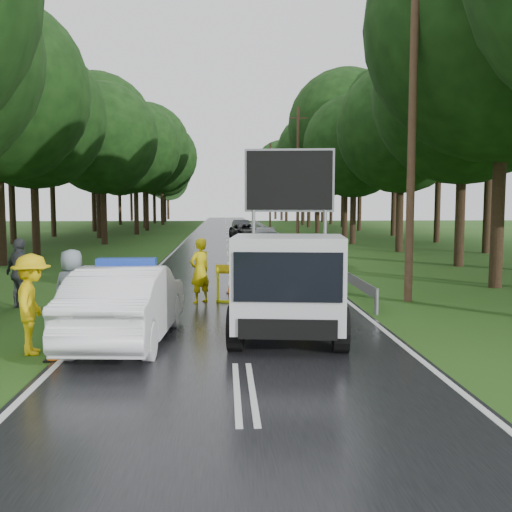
{
  "coord_description": "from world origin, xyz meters",
  "views": [
    {
      "loc": [
        -0.3,
        -14.65,
        2.94
      ],
      "look_at": [
        0.67,
        2.93,
        1.3
      ],
      "focal_mm": 40.0,
      "sensor_mm": 36.0,
      "label": 1
    }
  ],
  "objects": [
    {
      "name": "queue_car_fourth",
      "position": [
        1.32,
        39.58,
        0.66
      ],
      "size": [
        1.85,
        4.16,
        1.33
      ],
      "primitive_type": "imported",
      "rotation": [
        0.0,
        0.0,
        0.11
      ],
      "color": "#44474C",
      "rests_on": "ground"
    },
    {
      "name": "cone_center",
      "position": [
        0.12,
        0.0,
        0.4
      ],
      "size": [
        0.39,
        0.39,
        0.82
      ],
      "color": "black",
      "rests_on": "ground"
    },
    {
      "name": "civilian",
      "position": [
        0.79,
        3.0,
        0.83
      ],
      "size": [
        0.84,
        0.67,
        1.67
      ],
      "primitive_type": "imported",
      "rotation": [
        0.0,
        0.0,
        0.05
      ],
      "color": "#1B27B1",
      "rests_on": "ground"
    },
    {
      "name": "bystander_mid",
      "position": [
        -6.02,
        1.5,
        0.98
      ],
      "size": [
        1.21,
        1.07,
        1.97
      ],
      "primitive_type": "imported",
      "rotation": [
        0.0,
        0.0,
        2.51
      ],
      "color": "#393C40",
      "rests_on": "ground"
    },
    {
      "name": "ground",
      "position": [
        0.0,
        0.0,
        0.0
      ],
      "size": [
        160.0,
        160.0,
        0.0
      ],
      "primitive_type": "plane",
      "color": "#204A15",
      "rests_on": "ground"
    },
    {
      "name": "work_truck",
      "position": [
        1.12,
        -2.15,
        1.14
      ],
      "size": [
        2.91,
        5.49,
        4.2
      ],
      "rotation": [
        0.0,
        0.0,
        -0.12
      ],
      "color": "gray",
      "rests_on": "ground"
    },
    {
      "name": "queue_car_second",
      "position": [
        2.26,
        21.26,
        0.69
      ],
      "size": [
        2.01,
        4.79,
        1.38
      ],
      "primitive_type": "imported",
      "rotation": [
        0.0,
        0.0,
        0.02
      ],
      "color": "#A5A9AD",
      "rests_on": "ground"
    },
    {
      "name": "cone_far",
      "position": [
        -0.06,
        3.68,
        0.4
      ],
      "size": [
        0.39,
        0.39,
        0.82
      ],
      "color": "black",
      "rests_on": "ground"
    },
    {
      "name": "utility_pole_far",
      "position": [
        5.2,
        54.0,
        5.06
      ],
      "size": [
        1.4,
        0.24,
        10.0
      ],
      "color": "#4F3124",
      "rests_on": "ground"
    },
    {
      "name": "barrier",
      "position": [
        0.8,
        1.73,
        0.86
      ],
      "size": [
        2.72,
        0.59,
        1.14
      ],
      "rotation": [
        0.0,
        0.0,
        -0.2
      ],
      "color": "#DBE80C",
      "rests_on": "ground"
    },
    {
      "name": "guardrail",
      "position": [
        3.7,
        29.67,
        0.55
      ],
      "size": [
        0.12,
        60.06,
        0.7
      ],
      "color": "gray",
      "rests_on": "ground"
    },
    {
      "name": "bystander_left",
      "position": [
        -4.04,
        -3.5,
        0.98
      ],
      "size": [
        0.97,
        1.39,
        1.97
      ],
      "primitive_type": "imported",
      "rotation": [
        0.0,
        0.0,
        1.77
      ],
      "color": "#E0B80C",
      "rests_on": "ground"
    },
    {
      "name": "police_sedan",
      "position": [
        -2.36,
        -2.64,
        0.82
      ],
      "size": [
        2.02,
        5.04,
        1.79
      ],
      "rotation": [
        0.0,
        0.0,
        3.08
      ],
      "color": "white",
      "rests_on": "ground"
    },
    {
      "name": "queue_car_third",
      "position": [
        1.37,
        31.47,
        0.64
      ],
      "size": [
        2.72,
        4.84,
        1.28
      ],
      "primitive_type": "imported",
      "rotation": [
        0.0,
        0.0,
        0.14
      ],
      "color": "black",
      "rests_on": "ground"
    },
    {
      "name": "bystander_right",
      "position": [
        -3.8,
        -1.5,
        0.95
      ],
      "size": [
        1.05,
        0.82,
        1.89
      ],
      "primitive_type": "imported",
      "rotation": [
        0.0,
        0.0,
        2.88
      ],
      "color": "gray",
      "rests_on": "ground"
    },
    {
      "name": "cone_near_left",
      "position": [
        -3.5,
        -4.0,
        0.34
      ],
      "size": [
        0.33,
        0.33,
        0.71
      ],
      "color": "black",
      "rests_on": "ground"
    },
    {
      "name": "cone_right",
      "position": [
        2.4,
        4.5,
        0.34
      ],
      "size": [
        0.33,
        0.33,
        0.71
      ],
      "color": "black",
      "rests_on": "ground"
    },
    {
      "name": "utility_pole_mid",
      "position": [
        5.2,
        28.0,
        5.06
      ],
      "size": [
        1.4,
        0.24,
        10.0
      ],
      "color": "#4F3124",
      "rests_on": "ground"
    },
    {
      "name": "cone_left_mid",
      "position": [
        -3.4,
        1.87,
        0.36
      ],
      "size": [
        0.35,
        0.35,
        0.74
      ],
      "color": "black",
      "rests_on": "ground"
    },
    {
      "name": "officer",
      "position": [
        -1.03,
        2.0,
        0.96
      ],
      "size": [
        0.83,
        0.81,
        1.92
      ],
      "primitive_type": "imported",
      "rotation": [
        0.0,
        0.0,
        3.89
      ],
      "color": "#D7C10B",
      "rests_on": "ground"
    },
    {
      "name": "road",
      "position": [
        0.0,
        30.0,
        0.01
      ],
      "size": [
        7.0,
        140.0,
        0.02
      ],
      "primitive_type": "cube",
      "color": "black",
      "rests_on": "ground"
    },
    {
      "name": "utility_pole_near",
      "position": [
        5.2,
        2.0,
        5.06
      ],
      "size": [
        1.4,
        0.24,
        10.0
      ],
      "color": "#4F3124",
      "rests_on": "ground"
    },
    {
      "name": "queue_car_first",
      "position": [
        1.98,
        15.16,
        0.75
      ],
      "size": [
        1.85,
        4.45,
        1.51
      ],
      "primitive_type": "imported",
      "rotation": [
        0.0,
        0.0,
        -0.02
      ],
      "color": "#45494E",
      "rests_on": "ground"
    }
  ]
}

